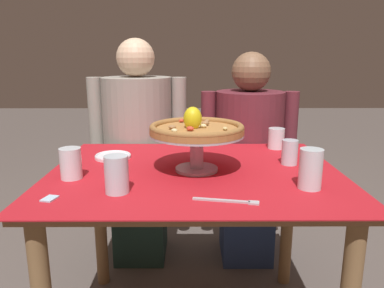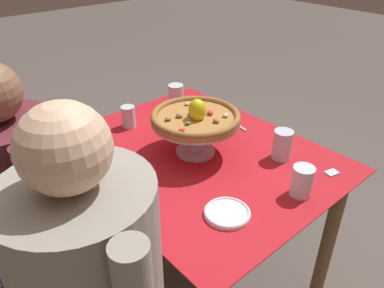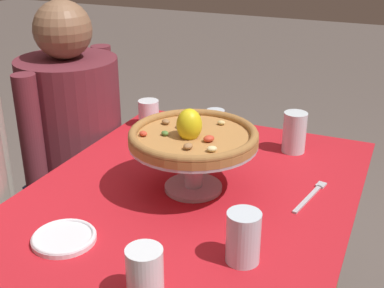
{
  "view_description": "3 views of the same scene",
  "coord_description": "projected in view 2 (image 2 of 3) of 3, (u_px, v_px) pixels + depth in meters",
  "views": [
    {
      "loc": [
        -0.02,
        -1.35,
        1.15
      ],
      "look_at": [
        -0.01,
        0.01,
        0.83
      ],
      "focal_mm": 34.42,
      "sensor_mm": 36.0,
      "label": 1
    },
    {
      "loc": [
        -0.97,
        0.87,
        1.55
      ],
      "look_at": [
        0.02,
        0.0,
        0.76
      ],
      "focal_mm": 34.69,
      "sensor_mm": 36.0,
      "label": 2
    },
    {
      "loc": [
        -1.16,
        -0.51,
        1.43
      ],
      "look_at": [
        0.05,
        0.02,
        0.84
      ],
      "focal_mm": 47.66,
      "sensor_mm": 36.0,
      "label": 3
    }
  ],
  "objects": [
    {
      "name": "diner_right",
      "position": [
        24.0,
        208.0,
        1.46
      ],
      "size": [
        0.53,
        0.37,
        1.18
      ],
      "color": "navy",
      "rests_on": "ground"
    },
    {
      "name": "water_glass_back_right",
      "position": [
        75.0,
        136.0,
        1.58
      ],
      "size": [
        0.08,
        0.08,
        0.1
      ],
      "color": "white",
      "rests_on": "dining_table"
    },
    {
      "name": "water_glass_side_left",
      "position": [
        302.0,
        183.0,
        1.28
      ],
      "size": [
        0.08,
        0.08,
        0.11
      ],
      "color": "white",
      "rests_on": "dining_table"
    },
    {
      "name": "ground_plane",
      "position": [
        196.0,
        272.0,
        1.91
      ],
      "size": [
        14.0,
        14.0,
        0.0
      ],
      "primitive_type": "plane",
      "color": "#5B514C"
    },
    {
      "name": "water_glass_front_right",
      "position": [
        176.0,
        99.0,
        1.87
      ],
      "size": [
        0.08,
        0.08,
        0.13
      ],
      "color": "silver",
      "rests_on": "dining_table"
    },
    {
      "name": "pizza",
      "position": [
        195.0,
        117.0,
        1.46
      ],
      "size": [
        0.36,
        0.36,
        0.1
      ],
      "color": "#AD753D",
      "rests_on": "pizza_stand"
    },
    {
      "name": "water_glass_side_right",
      "position": [
        128.0,
        118.0,
        1.72
      ],
      "size": [
        0.06,
        0.06,
        0.1
      ],
      "color": "silver",
      "rests_on": "dining_table"
    },
    {
      "name": "dining_table",
      "position": [
        196.0,
        175.0,
        1.6
      ],
      "size": [
        1.11,
        0.88,
        0.73
      ],
      "color": "olive",
      "rests_on": "ground"
    },
    {
      "name": "sugar_packet",
      "position": [
        332.0,
        173.0,
        1.42
      ],
      "size": [
        0.05,
        0.06,
        0.0
      ],
      "primitive_type": "cube",
      "rotation": [
        0.0,
        0.0,
        1.32
      ],
      "color": "silver",
      "rests_on": "dining_table"
    },
    {
      "name": "pizza_stand",
      "position": [
        195.0,
        131.0,
        1.49
      ],
      "size": [
        0.35,
        0.35,
        0.15
      ],
      "color": "#B7B7C1",
      "rests_on": "dining_table"
    },
    {
      "name": "side_plate",
      "position": [
        227.0,
        213.0,
        1.21
      ],
      "size": [
        0.15,
        0.15,
        0.02
      ],
      "color": "white",
      "rests_on": "dining_table"
    },
    {
      "name": "water_glass_front_left",
      "position": [
        282.0,
        147.0,
        1.49
      ],
      "size": [
        0.08,
        0.08,
        0.12
      ],
      "color": "silver",
      "rests_on": "dining_table"
    },
    {
      "name": "dinner_fork",
      "position": [
        231.0,
        121.0,
        1.79
      ],
      "size": [
        0.2,
        0.06,
        0.01
      ],
      "color": "#B7B7C1",
      "rests_on": "dining_table"
    }
  ]
}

